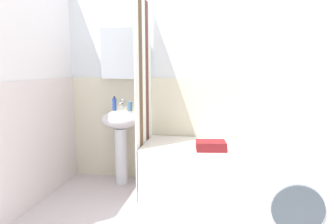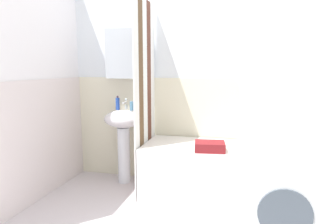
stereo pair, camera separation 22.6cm
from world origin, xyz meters
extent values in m
cube|color=white|center=(0.00, 1.27, 1.20)|extent=(3.60, 0.05, 2.40)
cube|color=beige|center=(0.00, 1.24, 0.60)|extent=(3.60, 0.02, 1.20)
cube|color=silver|center=(-0.89, 1.18, 1.47)|extent=(0.48, 0.12, 0.56)
cube|color=white|center=(-1.57, 0.34, 1.20)|extent=(0.05, 1.81, 2.40)
cube|color=silver|center=(-1.54, 0.34, 0.60)|extent=(0.02, 1.81, 1.20)
cylinder|color=white|center=(-0.89, 1.03, 0.32)|extent=(0.14, 0.14, 0.64)
ellipsoid|color=white|center=(-0.89, 1.03, 0.74)|extent=(0.44, 0.34, 0.20)
cylinder|color=silver|center=(-0.89, 1.13, 0.87)|extent=(0.03, 0.03, 0.05)
cylinder|color=silver|center=(-0.89, 1.08, 0.92)|extent=(0.02, 0.10, 0.02)
sphere|color=silver|center=(-0.89, 1.13, 0.95)|extent=(0.03, 0.03, 0.03)
cylinder|color=#2648A5|center=(-0.96, 1.06, 0.91)|extent=(0.05, 0.05, 0.14)
sphere|color=#2E1E31|center=(-0.96, 1.06, 0.99)|extent=(0.02, 0.02, 0.02)
cylinder|color=teal|center=(-0.78, 1.05, 0.89)|extent=(0.06, 0.06, 0.10)
cube|color=white|center=(0.20, 0.89, 0.27)|extent=(1.53, 0.65, 0.53)
cube|color=white|center=(-0.58, 0.63, 1.00)|extent=(0.01, 0.13, 2.00)
cube|color=brown|center=(-0.58, 0.76, 1.00)|extent=(0.01, 0.13, 2.00)
cube|color=white|center=(-0.58, 0.89, 1.00)|extent=(0.01, 0.13, 2.00)
cube|color=brown|center=(-0.58, 1.02, 1.00)|extent=(0.01, 0.13, 2.00)
cube|color=white|center=(-0.58, 1.15, 1.00)|extent=(0.01, 0.13, 2.00)
cylinder|color=#232C36|center=(0.87, 1.12, 0.64)|extent=(0.06, 0.06, 0.22)
cylinder|color=black|center=(0.87, 1.12, 0.76)|extent=(0.04, 0.04, 0.02)
cylinder|color=gold|center=(0.75, 1.15, 0.60)|extent=(0.06, 0.06, 0.14)
cylinder|color=#27202B|center=(0.75, 1.15, 0.68)|extent=(0.04, 0.04, 0.02)
cylinder|color=white|center=(0.68, 1.13, 0.63)|extent=(0.07, 0.07, 0.18)
cylinder|color=#2A2A29|center=(0.68, 1.13, 0.73)|extent=(0.05, 0.05, 0.02)
cube|color=maroon|center=(0.13, 0.70, 0.58)|extent=(0.31, 0.24, 0.09)
cube|color=white|center=(0.67, 0.00, 0.43)|extent=(0.56, 0.61, 0.87)
cube|color=white|center=(0.67, 0.00, 1.30)|extent=(0.56, 0.61, 0.87)
cylinder|color=#4B5763|center=(0.67, -0.31, 0.48)|extent=(0.31, 0.01, 0.31)
camera|label=1|loc=(0.18, -2.08, 1.32)|focal=31.71mm
camera|label=2|loc=(0.40, -2.04, 1.32)|focal=31.71mm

